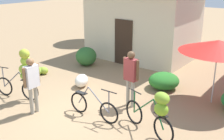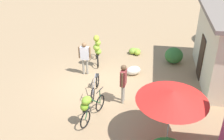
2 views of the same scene
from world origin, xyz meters
TOP-DOWN VIEW (x-y plane):
  - ground_plane at (0.00, 0.00)m, footprint 60.00×60.00m
  - hedge_bush_front_left at (-2.73, 3.53)m, footprint 0.91×0.92m
  - hedge_bush_front_right at (1.23, 3.17)m, footprint 1.06×1.11m
  - market_umbrella at (2.97, 3.02)m, footprint 2.31×2.31m
  - bicycle_leftmost at (-1.90, -0.32)m, footprint 1.62×0.61m
  - bicycle_near_pile at (0.63, 0.06)m, footprint 1.71×0.14m
  - bicycle_center_loaded at (2.47, 0.20)m, footprint 1.69×0.67m
  - banana_pile_on_ground at (-3.49, 1.49)m, footprint 0.68×0.75m
  - produce_sack at (-1.21, 1.57)m, footprint 0.69×0.82m
  - person_vendor at (-0.95, -0.73)m, footprint 0.22×0.58m
  - person_bystander at (1.04, 1.30)m, footprint 0.58×0.24m

SIDE VIEW (x-z plane):
  - ground_plane at x=0.00m, z-range 0.00..0.00m
  - banana_pile_on_ground at x=-3.49m, z-range -0.02..0.31m
  - produce_sack at x=-1.21m, z-range 0.00..0.44m
  - hedge_bush_front_right at x=1.23m, z-range 0.00..0.57m
  - bicycle_near_pile at x=0.63m, z-range -0.13..0.82m
  - hedge_bush_front_left at x=-2.73m, z-range 0.00..0.82m
  - bicycle_center_loaded at x=2.47m, z-range 0.11..1.36m
  - bicycle_leftmost at x=-1.90m, z-range 0.11..1.80m
  - person_vendor at x=-0.95m, z-range 0.19..1.84m
  - person_bystander at x=1.04m, z-range 0.20..1.93m
  - market_umbrella at x=2.97m, z-range 0.83..2.83m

